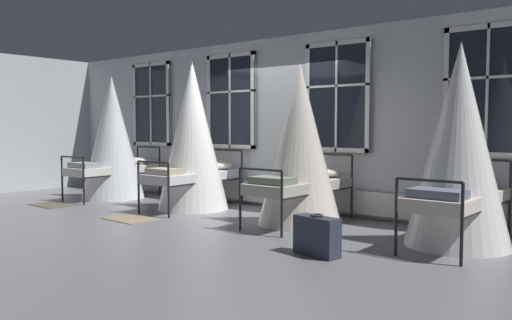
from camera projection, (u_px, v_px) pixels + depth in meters
name	position (u px, v px, depth m)	size (l,w,h in m)	color
ground	(238.00, 216.00, 8.35)	(21.69, 21.69, 0.00)	slate
back_wall_with_windows	(283.00, 123.00, 9.20)	(11.85, 0.10, 3.01)	silver
window_bank	(279.00, 148.00, 9.13)	(8.06, 0.10, 2.74)	black
cot_first	(113.00, 139.00, 10.45)	(1.24, 1.86, 2.45)	black
cot_second	(193.00, 138.00, 9.07)	(1.24, 1.87, 2.58)	black
cot_third	(300.00, 147.00, 7.63)	(1.24, 1.87, 2.37)	black
cot_fourth	(459.00, 148.00, 6.23)	(1.24, 1.87, 2.45)	black
rug_first	(53.00, 205.00, 9.55)	(0.80, 0.56, 0.01)	brown
rug_second	(131.00, 219.00, 8.11)	(0.80, 0.56, 0.01)	#8E7A5B
suitcase_dark	(317.00, 236.00, 5.82)	(0.59, 0.31, 0.47)	#2D3342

